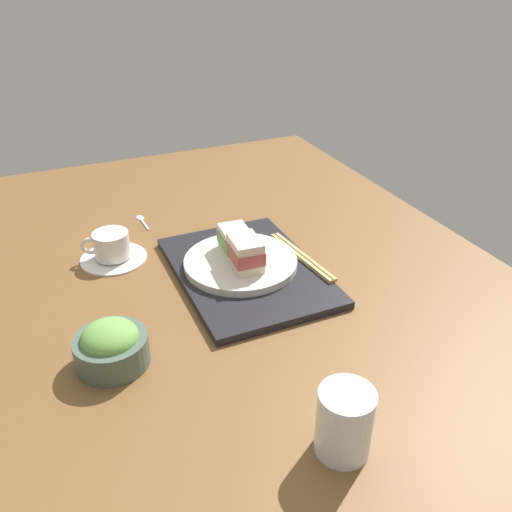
% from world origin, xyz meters
% --- Properties ---
extents(ground_plane, '(1.40, 1.00, 0.03)m').
position_xyz_m(ground_plane, '(0.00, 0.00, -0.01)').
color(ground_plane, brown).
extents(serving_tray, '(0.37, 0.27, 0.02)m').
position_xyz_m(serving_tray, '(-0.06, 0.01, 0.01)').
color(serving_tray, black).
rests_on(serving_tray, ground_plane).
extents(sandwich_plate, '(0.23, 0.23, 0.02)m').
position_xyz_m(sandwich_plate, '(-0.04, 0.01, 0.02)').
color(sandwich_plate, silver).
rests_on(sandwich_plate, serving_tray).
extents(sandwich_near, '(0.08, 0.06, 0.06)m').
position_xyz_m(sandwich_near, '(-0.07, 0.02, 0.06)').
color(sandwich_near, beige).
rests_on(sandwich_near, sandwich_plate).
extents(sandwich_far, '(0.08, 0.06, 0.05)m').
position_xyz_m(sandwich_far, '(-0.01, 0.01, 0.06)').
color(sandwich_far, '#EFE5C1').
rests_on(sandwich_far, sandwich_plate).
extents(salad_bowl, '(0.12, 0.12, 0.07)m').
position_xyz_m(salad_bowl, '(-0.21, 0.30, 0.03)').
color(salad_bowl, '#4C6051').
rests_on(salad_bowl, ground_plane).
extents(chopsticks_pair, '(0.22, 0.04, 0.01)m').
position_xyz_m(chopsticks_pair, '(-0.07, -0.11, 0.02)').
color(chopsticks_pair, tan).
rests_on(chopsticks_pair, serving_tray).
extents(coffee_cup, '(0.14, 0.14, 0.06)m').
position_xyz_m(coffee_cup, '(0.11, 0.24, 0.03)').
color(coffee_cup, white).
rests_on(coffee_cup, ground_plane).
extents(drinking_glass, '(0.07, 0.07, 0.10)m').
position_xyz_m(drinking_glass, '(-0.50, 0.06, 0.05)').
color(drinking_glass, silver).
rests_on(drinking_glass, ground_plane).
extents(teaspoon, '(0.09, 0.02, 0.01)m').
position_xyz_m(teaspoon, '(0.27, 0.14, 0.00)').
color(teaspoon, silver).
rests_on(teaspoon, ground_plane).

